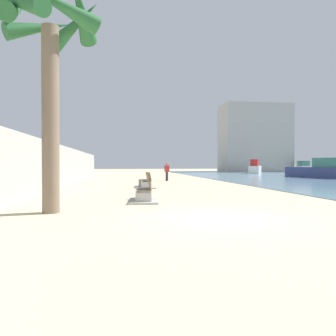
# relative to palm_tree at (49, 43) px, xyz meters

# --- Properties ---
(ground_plane) EXTENTS (120.00, 120.00, 0.00)m
(ground_plane) POSITION_rel_palm_tree_xyz_m (4.80, 16.26, -5.20)
(ground_plane) COLOR #C6B793
(seawall) EXTENTS (0.80, 64.00, 2.94)m
(seawall) POSITION_rel_palm_tree_xyz_m (-2.70, 16.26, -3.73)
(seawall) COLOR #ADAAA3
(seawall) RESTS_ON ground
(palm_tree) EXTENTS (3.39, 3.45, 6.98)m
(palm_tree) POSITION_rel_palm_tree_xyz_m (0.00, 0.00, 0.00)
(palm_tree) COLOR #7A6651
(palm_tree) RESTS_ON ground
(bench_near) EXTENTS (1.25, 2.17, 0.98)m
(bench_near) POSITION_rel_palm_tree_xyz_m (3.08, 2.50, -4.97)
(bench_near) COLOR #ADAAA3
(bench_near) RESTS_ON ground
(bench_far) EXTENTS (1.21, 2.15, 0.98)m
(bench_far) POSITION_rel_palm_tree_xyz_m (3.70, 9.56, -4.97)
(bench_far) COLOR #ADAAA3
(bench_far) RESTS_ON ground
(person_walking) EXTENTS (0.39, 0.41, 1.59)m
(person_walking) POSITION_rel_palm_tree_xyz_m (6.19, 17.11, -4.28)
(person_walking) COLOR #333338
(person_walking) RESTS_ON ground
(boat_nearest) EXTENTS (3.97, 5.59, 2.05)m
(boat_nearest) POSITION_rel_palm_tree_xyz_m (22.22, 35.02, -4.39)
(boat_nearest) COLOR white
(boat_nearest) RESTS_ON water_bay
(boat_mid_bay) EXTENTS (3.93, 7.72, 2.03)m
(boat_mid_bay) POSITION_rel_palm_tree_xyz_m (22.21, 19.04, -4.40)
(boat_mid_bay) COLOR navy
(boat_mid_bay) RESTS_ON water_bay
(boat_far_right) EXTENTS (3.53, 7.37, 1.89)m
(boat_far_right) POSITION_rel_palm_tree_xyz_m (33.26, 40.80, -4.44)
(boat_far_right) COLOR white
(boat_far_right) RESTS_ON water_bay
(harbor_building) EXTENTS (12.00, 6.00, 11.96)m
(harbor_building) POSITION_rel_palm_tree_xyz_m (26.22, 44.26, 0.78)
(harbor_building) COLOR #ADAAA3
(harbor_building) RESTS_ON ground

